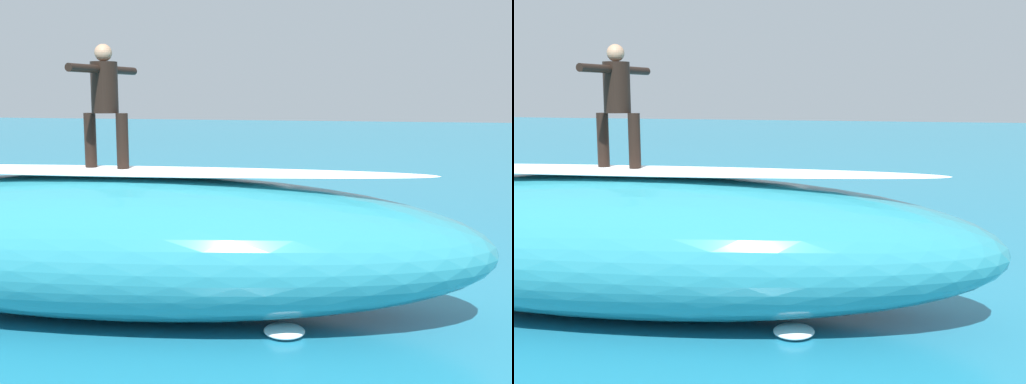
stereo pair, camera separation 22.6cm
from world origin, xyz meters
TOP-DOWN VIEW (x-y plane):
  - ground_plane at (0.00, 0.00)m, footprint 120.00×120.00m
  - wave_crest at (0.67, 2.33)m, footprint 10.15×4.13m
  - wave_foam_lip at (0.67, 2.33)m, footprint 8.46×2.01m
  - surfboard_riding at (0.79, 2.34)m, footprint 2.12×0.72m
  - surfer_riding at (0.79, 2.34)m, footprint 0.64×1.54m
  - surfboard_paddling at (-2.33, -1.43)m, footprint 1.84×1.75m
  - surfer_paddling at (-2.43, -1.52)m, footprint 1.41×1.31m
  - foam_patch_near at (-2.88, -1.38)m, footprint 0.76×0.77m
  - foam_patch_mid at (0.25, 0.68)m, footprint 0.95×0.81m
  - foam_patch_far at (-1.70, 2.69)m, footprint 0.72×0.72m

SIDE VIEW (x-z plane):
  - ground_plane at x=0.00m, z-range 0.00..0.00m
  - surfboard_paddling at x=-2.33m, z-range 0.00..0.09m
  - foam_patch_near at x=-2.88m, z-range 0.00..0.09m
  - foam_patch_far at x=-1.70m, z-range 0.00..0.13m
  - foam_patch_mid at x=0.25m, z-range 0.00..0.13m
  - surfer_paddling at x=-2.43m, z-range 0.07..0.38m
  - wave_crest at x=0.67m, z-range 0.00..1.89m
  - surfboard_riding at x=0.79m, z-range 1.89..1.96m
  - wave_foam_lip at x=0.67m, z-range 1.89..1.97m
  - surfer_riding at x=0.79m, z-range 2.09..3.71m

